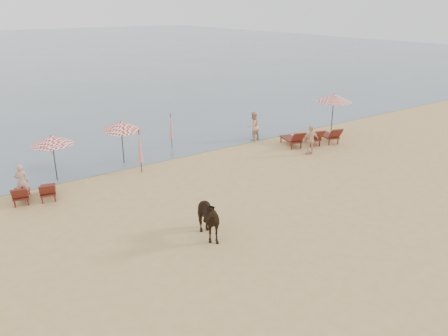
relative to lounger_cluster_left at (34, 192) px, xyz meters
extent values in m
plane|color=tan|center=(6.96, -8.69, -0.41)|extent=(120.00, 120.00, 0.00)
cube|color=#5B2315|center=(-0.45, 0.33, -0.08)|extent=(0.90, 1.41, 0.07)
cube|color=#5B2315|center=(-0.62, -0.35, 0.18)|extent=(0.69, 0.56, 0.57)
cube|color=#5B2315|center=(0.55, 0.08, -0.08)|extent=(0.90, 1.41, 0.07)
cube|color=#5B2315|center=(0.38, -0.60, 0.18)|extent=(0.69, 0.56, 0.57)
cube|color=#5B2315|center=(13.92, -0.46, -0.02)|extent=(1.11, 1.68, 0.09)
cube|color=#5B2315|center=(13.70, -1.25, 0.29)|extent=(0.83, 0.68, 0.67)
cube|color=#5B2315|center=(15.09, -0.79, -0.02)|extent=(1.11, 1.68, 0.09)
cube|color=#5B2315|center=(14.86, -1.59, 0.29)|extent=(0.83, 0.68, 0.67)
cube|color=#5B2315|center=(16.25, -1.13, -0.02)|extent=(1.11, 1.68, 0.09)
cube|color=#5B2315|center=(16.02, -1.92, 0.29)|extent=(0.83, 0.68, 0.67)
cylinder|color=black|center=(1.37, 1.83, 0.59)|extent=(0.05, 0.05, 1.99)
cone|color=red|center=(1.37, 1.83, 1.54)|extent=(1.90, 1.90, 0.41)
sphere|color=black|center=(1.37, 1.83, 1.72)|extent=(0.07, 0.07, 0.07)
cylinder|color=black|center=(4.83, 2.21, 0.62)|extent=(0.05, 0.05, 2.05)
cone|color=red|center=(4.83, 2.21, 1.60)|extent=(1.81, 1.85, 0.62)
sphere|color=black|center=(4.83, 2.21, 1.79)|extent=(0.08, 0.08, 0.08)
cylinder|color=black|center=(17.34, -0.42, 0.81)|extent=(0.05, 0.05, 2.43)
cone|color=red|center=(17.34, -0.42, 1.97)|extent=(2.16, 2.16, 0.49)
sphere|color=black|center=(17.34, -0.42, 2.19)|extent=(0.09, 0.09, 0.09)
cylinder|color=black|center=(5.03, 0.55, 0.67)|extent=(0.05, 0.05, 2.16)
cone|color=red|center=(5.03, 0.55, 0.93)|extent=(0.26, 0.26, 1.62)
cylinder|color=black|center=(8.16, 3.22, 0.58)|extent=(0.04, 0.04, 1.97)
cone|color=red|center=(8.16, 3.22, 0.81)|extent=(0.24, 0.24, 1.47)
imported|color=black|center=(4.12, -6.59, 0.38)|extent=(1.11, 1.96, 1.56)
imported|color=tan|center=(-0.32, 0.59, 0.34)|extent=(0.64, 0.53, 1.50)
imported|color=tan|center=(12.81, 1.63, 0.46)|extent=(0.91, 0.74, 1.73)
imported|color=#DFAF8B|center=(13.69, -2.22, 0.40)|extent=(1.01, 0.60, 1.61)
camera|label=1|loc=(-3.04, -17.99, 7.24)|focal=35.00mm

